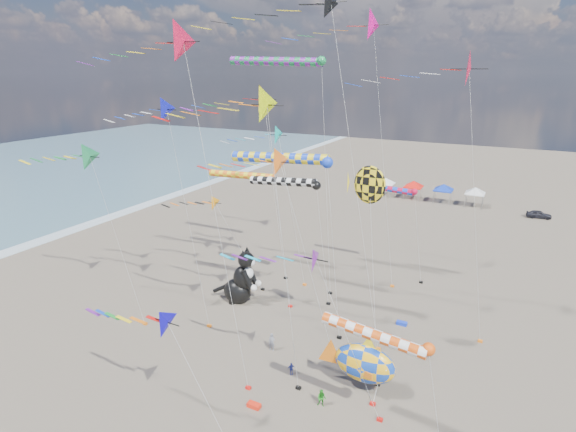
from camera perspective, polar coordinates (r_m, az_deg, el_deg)
The scene contains 29 objects.
delta_kite_0 at distance 26.03m, azimuth -14.85°, elevation -13.71°, with size 9.93×1.88×9.15m.
delta_kite_1 at distance 27.71m, azimuth 3.30°, elevation -5.29°, with size 10.18×1.74×11.62m.
delta_kite_2 at distance 28.74m, azimuth -13.24°, elevation 20.53°, with size 11.98×2.75×24.41m.
delta_kite_3 at distance 44.45m, azimuth 10.98°, elevation 22.46°, with size 13.22×2.98×26.78m.
delta_kite_4 at distance 34.04m, azimuth 3.44°, elevation 24.86°, with size 15.61×2.50×26.98m.
delta_kite_5 at distance 44.59m, azimuth -2.20°, elevation 10.00°, with size 9.78×2.11×16.54m.
delta_kite_6 at distance 37.12m, azimuth -15.23°, elevation 12.55°, with size 8.71×2.03×19.56m.
delta_kite_7 at distance 46.36m, azimuth -9.42°, elevation 1.38°, with size 11.01×1.73×9.57m.
delta_kite_8 at distance 40.32m, azimuth -23.42°, elevation 6.82°, with size 11.43×2.47×16.05m.
delta_kite_9 at distance 39.62m, azimuth -4.30°, elevation 14.41°, with size 11.63×2.65×20.48m.
delta_kite_10 at distance 36.06m, azimuth 20.58°, elevation 16.86°, with size 12.39×2.79×22.92m.
delta_kite_11 at distance 33.44m, azimuth -1.45°, elevation 6.68°, with size 11.73×2.43×16.24m.
delta_kite_12 at distance 27.99m, azimuth -4.78°, elevation 13.61°, with size 10.93×2.33×20.66m.
windsock_0 at distance 47.35m, azimuth 12.96°, elevation 3.25°, with size 7.13×0.65×10.10m.
windsock_1 at distance 43.11m, azimuth -1.11°, elevation 18.93°, with size 10.89×0.81×22.57m.
windsock_2 at distance 41.54m, azimuth -0.14°, elevation 4.28°, with size 8.47×0.83×11.97m.
windsock_3 at distance 35.53m, azimuth -0.50°, elevation 7.25°, with size 9.91×0.89×15.20m.
windsock_4 at distance 47.61m, azimuth -5.60°, elevation 5.10°, with size 9.30×0.78×11.26m.
windsock_5 at distance 25.85m, azimuth 11.54°, elevation -14.83°, with size 7.65×0.71×7.82m.
angelfish_kite at distance 30.83m, azimuth 9.96°, elevation 3.76°, with size 3.74×3.02×15.30m.
cat_inflatable at distance 43.29m, azimuth -6.18°, elevation -7.47°, with size 4.17×2.08×5.62m, color black, non-canonical shape.
fish_inflatable at distance 32.60m, azimuth 9.61°, elevation -17.94°, with size 5.66×2.08×4.47m.
person_adult at distance 37.09m, azimuth -2.08°, elevation -15.70°, with size 0.55×0.36×1.50m, color slate.
child_green at distance 32.15m, azimuth 4.29°, elevation -22.07°, with size 0.61×0.47×1.25m, color #1F891C.
child_blue at distance 34.74m, azimuth 0.41°, elevation -18.81°, with size 0.58×0.24×0.98m, color navy.
kite_bag_0 at distance 32.36m, azimuth -4.34°, elevation -22.85°, with size 0.90×0.44×0.30m, color red.
kite_bag_1 at distance 41.81m, azimuth 14.25°, elevation -13.06°, with size 0.90×0.44×0.30m, color #1635DC.
tent_row at distance 80.50m, azimuth 17.43°, elevation 3.99°, with size 19.20×4.20×3.80m.
parked_car at distance 78.29m, azimuth 29.26°, elevation 0.19°, with size 1.41×3.50×1.19m, color #26262D.
Camera 1 is at (14.24, -17.41, 21.19)m, focal length 28.00 mm.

